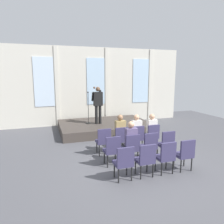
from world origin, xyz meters
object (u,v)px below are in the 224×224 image
object	(u,v)px
audience_r1_c1	(130,140)
chair_r2_c0	(124,161)
audience_r0_c1	(120,131)
chair_r1_c2	(149,145)
mic_stand	(88,117)
chair_r2_c3	(185,153)
chair_r2_c1	(146,158)
chair_r0_c3	(152,135)
chair_r0_c2	(137,136)
audience_r0_c3	(151,129)
chair_r1_c1	(131,147)
chair_r1_c3	(166,143)
chair_r0_c0	(104,140)
speaker	(98,102)
audience_r0_c2	(136,130)
chair_r0_c1	(121,138)
chair_r2_c2	(166,155)
chair_r1_c0	(112,149)

from	to	relation	value
audience_r1_c1	chair_r2_c0	size ratio (longest dim) A/B	1.42
audience_r0_c1	chair_r1_c2	size ratio (longest dim) A/B	1.45
mic_stand	chair_r2_c3	distance (m)	5.37
audience_r0_c1	chair_r2_c0	distance (m)	2.11
chair_r2_c1	chair_r2_c3	bearing A→B (deg)	0.00
mic_stand	chair_r0_c3	size ratio (longest dim) A/B	1.65
chair_r0_c3	chair_r1_c2	world-z (taller)	same
audience_r1_c1	chair_r0_c2	bearing A→B (deg)	54.72
audience_r0_c3	chair_r1_c1	xyz separation A→B (m)	(-1.25, -1.05, -0.20)
chair_r2_c3	chair_r2_c0	bearing A→B (deg)	180.00
chair_r1_c3	chair_r0_c2	bearing A→B (deg)	122.95
chair_r0_c0	chair_r1_c2	xyz separation A→B (m)	(1.25, -0.96, 0.00)
speaker	chair_r1_c2	world-z (taller)	speaker
audience_r0_c1	audience_r0_c2	bearing A→B (deg)	0.15
chair_r0_c2	chair_r1_c1	size ratio (longest dim) A/B	1.00
chair_r0_c0	chair_r1_c2	bearing A→B (deg)	-37.65
speaker	chair_r2_c3	world-z (taller)	speaker
chair_r0_c1	chair_r1_c3	distance (m)	1.58
chair_r0_c2	chair_r1_c3	distance (m)	1.15
mic_stand	chair_r2_c0	size ratio (longest dim) A/B	1.65
chair_r0_c2	chair_r1_c2	size ratio (longest dim) A/B	1.00
audience_r0_c2	chair_r2_c2	xyz separation A→B (m)	(0.00, -2.01, -0.21)
speaker	chair_r2_c0	size ratio (longest dim) A/B	1.89
chair_r0_c0	audience_r0_c3	distance (m)	1.89
mic_stand	audience_r0_c3	size ratio (longest dim) A/B	1.18
chair_r2_c3	mic_stand	bearing A→B (deg)	108.81
mic_stand	chair_r2_c2	size ratio (longest dim) A/B	1.65
audience_r0_c3	chair_r2_c2	size ratio (longest dim) A/B	1.40
chair_r1_c2	audience_r0_c1	bearing A→B (deg)	120.93
chair_r0_c3	speaker	bearing A→B (deg)	113.53
audience_r0_c1	chair_r2_c2	distance (m)	2.11
speaker	chair_r0_c3	bearing A→B (deg)	-66.47
chair_r0_c3	chair_r0_c0	bearing A→B (deg)	180.00
chair_r0_c3	chair_r1_c1	distance (m)	1.58
chair_r0_c0	chair_r1_c1	distance (m)	1.15
chair_r1_c1	mic_stand	bearing A→B (deg)	96.67
speaker	audience_r1_c1	size ratio (longest dim) A/B	1.34
chair_r0_c1	chair_r0_c3	distance (m)	1.25
chair_r1_c2	chair_r1_c3	distance (m)	0.62
chair_r0_c3	chair_r1_c0	size ratio (longest dim) A/B	1.00
chair_r0_c0	audience_r0_c3	bearing A→B (deg)	2.48
chair_r0_c2	chair_r1_c3	bearing A→B (deg)	-57.05
chair_r1_c0	chair_r2_c3	size ratio (longest dim) A/B	1.00
audience_r0_c3	chair_r1_c1	world-z (taller)	audience_r0_c3
audience_r0_c3	chair_r1_c2	size ratio (longest dim) A/B	1.40
chair_r0_c2	audience_r0_c3	distance (m)	0.66
audience_r0_c1	chair_r1_c1	xyz separation A→B (m)	(-0.00, -1.04, -0.22)
chair_r2_c0	chair_r0_c2	bearing A→B (deg)	57.05
chair_r1_c3	chair_r1_c2	bearing A→B (deg)	180.00
audience_r0_c2	chair_r1_c0	xyz separation A→B (m)	(-1.25, -1.04, -0.21)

